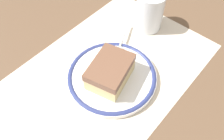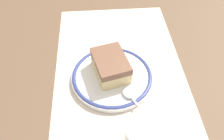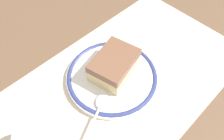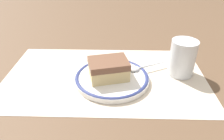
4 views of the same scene
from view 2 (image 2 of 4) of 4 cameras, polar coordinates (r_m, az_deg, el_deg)
The scene contains 6 objects.
ground_plane at distance 0.61m, azimuth 1.85°, elevation -0.59°, with size 2.40×2.40×0.00m, color brown.
placemat at distance 0.61m, azimuth 1.86°, elevation -0.54°, with size 0.56×0.33×0.00m, color beige.
plate at distance 0.59m, azimuth -0.00°, elevation -1.59°, with size 0.20×0.20×0.02m.
cake_slice at distance 0.57m, azimuth -0.34°, elevation 1.04°, with size 0.12×0.10×0.05m.
spoon at distance 0.54m, azimuth 4.71°, elevation -6.56°, with size 0.12×0.07×0.01m.
napkin at distance 0.76m, azimuth 2.26°, elevation 11.11°, with size 0.10×0.11×0.00m, color white.
Camera 2 is at (-0.40, 0.05, 0.46)m, focal length 38.07 mm.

